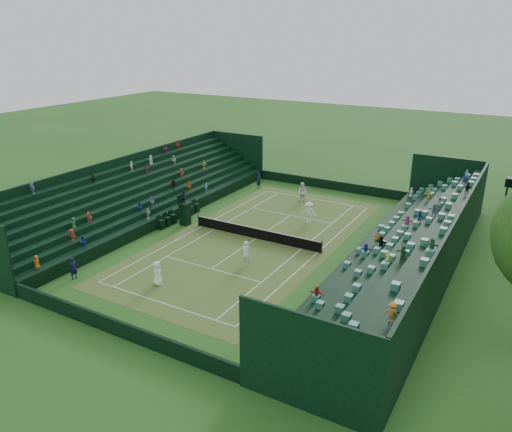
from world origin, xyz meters
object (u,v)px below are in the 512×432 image
object	(u,v)px
umpire_chair	(185,211)
player_far_east	(309,213)
player_near_west	(157,273)
tennis_net	(256,233)
player_near_east	(246,253)
player_far_west	(302,192)

from	to	relation	value
umpire_chair	player_far_east	size ratio (longest dim) A/B	1.52
player_near_west	player_far_east	xyz separation A→B (m)	(3.98, 15.59, 0.13)
tennis_net	player_far_east	distance (m)	5.90
tennis_net	umpire_chair	xyz separation A→B (m)	(-7.05, -0.26, 0.76)
umpire_chair	player_near_east	xyz separation A→B (m)	(8.92, -4.43, -0.32)
player_near_west	player_far_east	size ratio (longest dim) A/B	0.87
tennis_net	umpire_chair	size ratio (longest dim) A/B	3.87
player_near_east	player_far_east	bearing A→B (deg)	-106.36
player_near_west	tennis_net	bearing A→B (deg)	-77.38
player_far_east	player_near_east	bearing A→B (deg)	-97.33
umpire_chair	player_near_west	size ratio (longest dim) A/B	1.75
umpire_chair	player_near_west	distance (m)	11.25
umpire_chair	player_far_west	world-z (taller)	umpire_chair
tennis_net	umpire_chair	world-z (taller)	umpire_chair
tennis_net	player_near_east	xyz separation A→B (m)	(1.87, -4.69, 0.45)
umpire_chair	player_far_east	distance (m)	10.91
player_far_west	tennis_net	bearing A→B (deg)	-76.38
player_near_west	player_far_west	size ratio (longest dim) A/B	0.87
tennis_net	player_far_east	bearing A→B (deg)	67.50
player_near_west	player_far_west	distance (m)	20.69
player_far_west	player_far_east	distance (m)	5.89
player_near_east	player_far_west	xyz separation A→B (m)	(-2.60, 15.20, 0.03)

